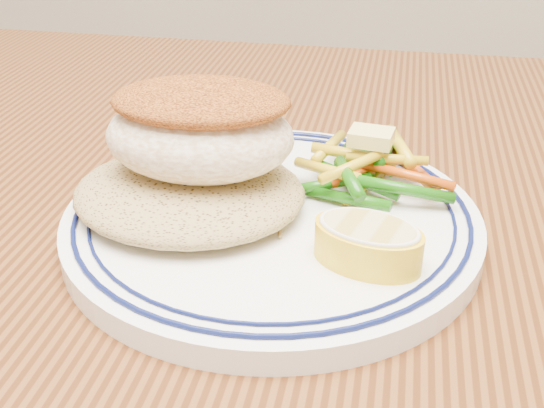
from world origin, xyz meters
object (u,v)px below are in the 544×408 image
Objects in this scene: rice_pilaf at (189,188)px; lemon_wedge at (368,242)px; vegetable_pile at (369,167)px; plate at (272,219)px; fish_fillet at (200,128)px; dining_table at (203,394)px.

rice_pilaf reaches higher than lemon_wedge.
vegetable_pile is (0.10, 0.05, 0.00)m from rice_pilaf.
plate is 0.08m from lemon_wedge.
lemon_wedge is at bearing -24.94° from fish_fillet.
vegetable_pile is (0.10, 0.04, -0.04)m from fish_fillet.
vegetable_pile is at bearing 38.69° from plate.
plate is at bearing 5.46° from rice_pilaf.
plate is 1.79× the size of rice_pilaf.
lemon_wedge is (0.10, 0.00, 0.12)m from dining_table.
fish_fillet is (-0.04, 0.00, 0.05)m from plate.
plate is 2.15× the size of fish_fillet.
lemon_wedge is (0.10, -0.05, -0.04)m from fish_fillet.
rice_pilaf is at bearing 108.83° from dining_table.
dining_table is 0.17m from fish_fillet.
lemon_wedge reaches higher than plate.
vegetable_pile reaches higher than lemon_wedge.
fish_fillet reaches higher than vegetable_pile.
plate is at bearing 143.68° from lemon_wedge.
plate is 2.36× the size of vegetable_pile.
vegetable_pile is (0.05, 0.04, 0.02)m from plate.
dining_table is at bearing -135.20° from vegetable_pile.
vegetable_pile is at bearing 93.66° from lemon_wedge.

